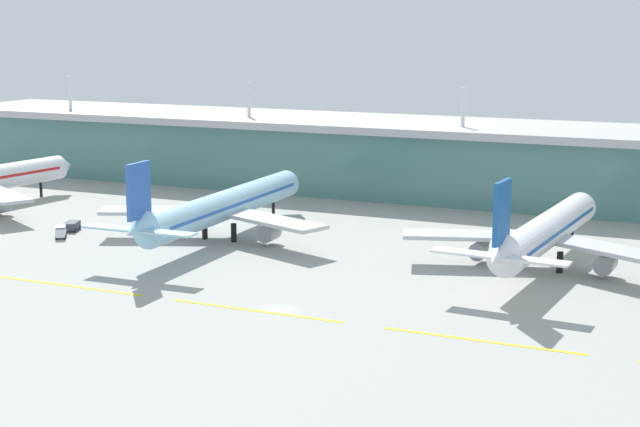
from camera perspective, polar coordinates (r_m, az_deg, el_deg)
ground_plane at (r=146.24m, az=-2.32°, el=-5.61°), size 600.00×600.00×0.00m
terminal_building at (r=237.49m, az=8.58°, el=3.03°), size 288.00×34.00×26.83m
airliner_near_middle at (r=192.39m, az=-5.68°, el=0.41°), size 48.79×66.89×18.90m
airliner_far_middle at (r=172.75m, az=12.89°, el=-1.06°), size 48.68×58.77×18.90m
taxiway_stripe_mid_west at (r=163.97m, az=-14.32°, el=-4.09°), size 28.00×0.70×0.04m
taxiway_stripe_centre at (r=145.90m, az=-3.71°, el=-5.65°), size 28.00×0.70×0.04m
taxiway_stripe_mid_east at (r=134.18m, az=9.36°, el=-7.30°), size 28.00×0.70×0.04m
pushback_tug at (r=206.06m, az=-14.18°, el=-0.68°), size 3.80×4.96×1.85m
baggage_cart at (r=199.64m, az=-14.79°, el=-1.04°), size 3.54×3.99×2.48m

